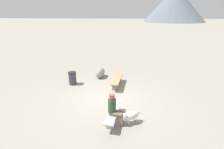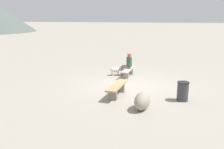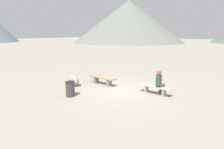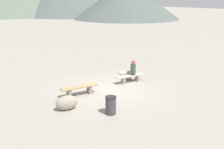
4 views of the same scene
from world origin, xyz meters
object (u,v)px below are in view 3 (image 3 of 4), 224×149
bench_left (102,79)px  boulder (73,80)px  bench_right (155,88)px  seated_person (160,81)px  trash_bin (70,89)px  dog (162,85)px

bench_left → boulder: (-1.27, -1.18, -0.02)m
bench_right → seated_person: bearing=26.3°
bench_left → trash_bin: size_ratio=2.50×
seated_person → dog: 0.69m
bench_left → dog: dog is taller
bench_left → trash_bin: trash_bin is taller
bench_left → seated_person: 3.55m
trash_bin → boulder: bearing=131.6°
bench_left → seated_person: bearing=7.9°
bench_left → bench_right: size_ratio=1.07×
bench_left → dog: bearing=17.5°
bench_right → trash_bin: bearing=-135.6°
dog → boulder: size_ratio=0.82×
bench_left → dog: (3.45, 0.74, -0.01)m
dog → trash_bin: size_ratio=1.02×
seated_person → boulder: seated_person is taller
bench_right → boulder: bearing=-159.3°
trash_bin → boulder: size_ratio=0.80×
bench_left → trash_bin: 2.62m
bench_right → dog: (0.11, 0.66, 0.03)m
bench_right → boulder: size_ratio=1.87×
bench_left → dog: 3.53m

